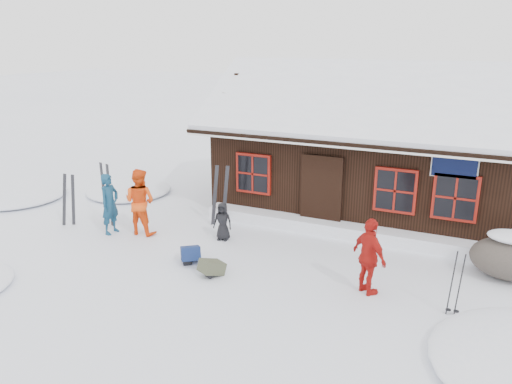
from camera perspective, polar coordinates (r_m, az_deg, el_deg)
ground at (r=11.90m, az=-0.47°, el=-7.52°), size 120.00×120.00×0.00m
mountain_hut at (r=15.47m, az=12.56°, el=4.04°), size 8.90×6.09×4.42m
snow_drift at (r=13.32m, az=9.57°, el=-4.20°), size 7.60×0.60×0.35m
snow_mounds at (r=13.00m, az=9.72°, el=-5.58°), size 20.60×13.20×0.48m
skier_teal at (r=13.64m, az=-16.36°, el=-1.31°), size 0.40×0.60×1.63m
skier_orange_left at (r=13.40m, az=-13.13°, el=-1.07°), size 0.89×0.70×1.77m
skier_orange_right at (r=10.26m, az=12.82°, el=-7.24°), size 0.98×0.89×1.60m
skier_crouched at (r=12.79m, az=-3.83°, el=-3.37°), size 0.53×0.39×0.99m
boulder at (r=12.07m, az=27.02°, el=-6.66°), size 1.62×1.21×0.94m
ski_pair_left at (r=14.62m, az=-20.61°, el=-0.93°), size 0.47×0.21×1.52m
ski_pair_mid at (r=14.32m, az=-16.68°, el=-0.34°), size 0.42×0.16×1.79m
ski_pair_right at (r=13.78m, az=-4.13°, el=-0.46°), size 0.49×0.29×1.73m
ski_poles at (r=10.05m, az=21.85°, el=-9.82°), size 0.23×0.12×1.31m
backpack_blue at (r=11.70m, az=-7.48°, el=-7.30°), size 0.68×0.71×0.31m
backpack_olive at (r=11.04m, az=-5.07°, el=-8.85°), size 0.56×0.62×0.27m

